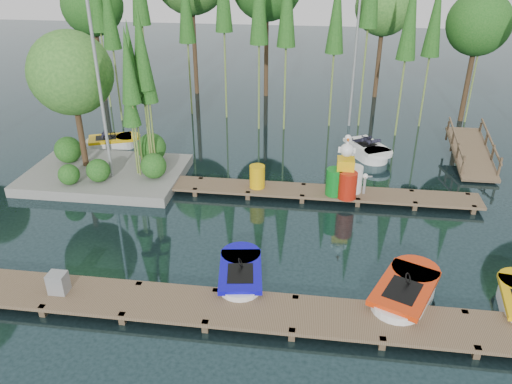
# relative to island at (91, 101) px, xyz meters

# --- Properties ---
(ground_plane) EXTENTS (90.00, 90.00, 0.00)m
(ground_plane) POSITION_rel_island_xyz_m (6.30, -3.29, -3.18)
(ground_plane) COLOR #1D3237
(near_dock) EXTENTS (18.00, 1.50, 0.50)m
(near_dock) POSITION_rel_island_xyz_m (6.30, -7.79, -2.95)
(near_dock) COLOR brown
(near_dock) RESTS_ON ground
(far_dock) EXTENTS (15.00, 1.20, 0.50)m
(far_dock) POSITION_rel_island_xyz_m (7.30, -0.79, -2.95)
(far_dock) COLOR brown
(far_dock) RESTS_ON ground
(island) EXTENTS (6.20, 4.20, 6.75)m
(island) POSITION_rel_island_xyz_m (0.00, 0.00, 0.00)
(island) COLOR gray
(island) RESTS_ON ground
(tree_screen) EXTENTS (34.42, 18.53, 10.31)m
(tree_screen) POSITION_rel_island_xyz_m (4.26, 7.31, 2.93)
(tree_screen) COLOR #412D1B
(tree_screen) RESTS_ON ground
(lamp_island) EXTENTS (0.30, 0.30, 7.25)m
(lamp_island) POSITION_rel_island_xyz_m (0.80, -0.79, 1.08)
(lamp_island) COLOR gray
(lamp_island) RESTS_ON ground
(lamp_rear) EXTENTS (0.30, 0.30, 7.25)m
(lamp_rear) POSITION_rel_island_xyz_m (10.30, 7.71, 1.08)
(lamp_rear) COLOR gray
(lamp_rear) RESTS_ON ground
(ramp) EXTENTS (1.50, 3.94, 1.49)m
(ramp) POSITION_rel_island_xyz_m (15.30, 3.21, -2.60)
(ramp) COLOR brown
(ramp) RESTS_ON ground
(boat_blue) EXTENTS (1.53, 2.71, 0.86)m
(boat_blue) POSITION_rel_island_xyz_m (6.85, -6.41, -2.93)
(boat_blue) COLOR white
(boat_blue) RESTS_ON ground
(boat_red) EXTENTS (2.39, 3.17, 0.97)m
(boat_red) POSITION_rel_island_xyz_m (11.32, -6.64, -2.90)
(boat_red) COLOR white
(boat_red) RESTS_ON ground
(boat_yellow_far) EXTENTS (2.73, 1.97, 1.25)m
(boat_yellow_far) POSITION_rel_island_xyz_m (-0.81, 3.03, -2.92)
(boat_yellow_far) COLOR white
(boat_yellow_far) RESTS_ON ground
(boat_white_far) EXTENTS (2.39, 2.97, 1.29)m
(boat_white_far) POSITION_rel_island_xyz_m (10.97, 3.57, -2.90)
(boat_white_far) COLOR white
(boat_white_far) RESTS_ON ground
(utility_cabinet) EXTENTS (0.48, 0.40, 0.58)m
(utility_cabinet) POSITION_rel_island_xyz_m (2.18, -7.79, -2.59)
(utility_cabinet) COLOR gray
(utility_cabinet) RESTS_ON near_dock
(yellow_barrel) EXTENTS (0.58, 0.58, 0.87)m
(yellow_barrel) POSITION_rel_island_xyz_m (6.57, -0.79, -2.45)
(yellow_barrel) COLOR #E4AB0C
(yellow_barrel) RESTS_ON far_dock
(drum_cluster) EXTENTS (1.34, 1.23, 2.31)m
(drum_cluster) POSITION_rel_island_xyz_m (9.84, -0.95, -2.21)
(drum_cluster) COLOR #0C711C
(drum_cluster) RESTS_ON far_dock
(seagull_post) EXTENTS (0.50, 0.27, 0.80)m
(seagull_post) POSITION_rel_island_xyz_m (10.56, -0.79, -2.34)
(seagull_post) COLOR gray
(seagull_post) RESTS_ON far_dock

